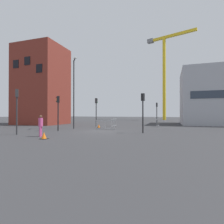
{
  "coord_description": "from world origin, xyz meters",
  "views": [
    {
      "loc": [
        6.89,
        -17.12,
        1.86
      ],
      "look_at": [
        0.0,
        3.7,
        2.03
      ],
      "focal_mm": 28.68,
      "sensor_mm": 36.0,
      "label": 1
    }
  ],
  "objects": [
    {
      "name": "streetlamp_tall",
      "position": [
        -4.27,
        1.93,
        4.82
      ],
      "size": [
        1.13,
        1.33,
        8.34
      ],
      "color": "#232326",
      "rests_on": "ground"
    },
    {
      "name": "brick_building",
      "position": [
        -14.42,
        8.45,
        6.68
      ],
      "size": [
        7.58,
        6.66,
        13.36
      ],
      "color": "maroon",
      "rests_on": "ground"
    },
    {
      "name": "safety_barrier_left_run",
      "position": [
        -0.28,
        2.06,
        0.56
      ],
      "size": [
        2.48,
        0.18,
        1.08
      ],
      "color": "gray",
      "rests_on": "ground"
    },
    {
      "name": "construction_crane",
      "position": [
        5.2,
        36.25,
        15.47
      ],
      "size": [
        13.39,
        5.18,
        24.28
      ],
      "color": "yellow",
      "rests_on": "ground"
    },
    {
      "name": "office_block",
      "position": [
        14.94,
        16.5,
        4.55
      ],
      "size": [
        12.73,
        10.15,
        9.11
      ],
      "color": "#A8AAB2",
      "rests_on": "ground"
    },
    {
      "name": "traffic_light_island",
      "position": [
        -6.0,
        -4.84,
        2.68
      ],
      "size": [
        0.37,
        0.37,
        3.99
      ],
      "color": "#2D2D30",
      "rests_on": "ground"
    },
    {
      "name": "safety_barrier_right_run",
      "position": [
        -0.9,
        7.24,
        0.56
      ],
      "size": [
        0.07,
        2.34,
        1.08
      ],
      "color": "#9EA0A5",
      "rests_on": "ground"
    },
    {
      "name": "traffic_cone_by_barrier",
      "position": [
        -1.88,
        -6.36,
        0.23
      ],
      "size": [
        0.5,
        0.5,
        0.51
      ],
      "color": "black",
      "rests_on": "ground"
    },
    {
      "name": "traffic_light_median",
      "position": [
        -3.08,
        5.95,
        2.68
      ],
      "size": [
        0.37,
        0.37,
        3.99
      ],
      "color": "#232326",
      "rests_on": "ground"
    },
    {
      "name": "traffic_cone_on_verge",
      "position": [
        -1.95,
        4.19,
        0.22
      ],
      "size": [
        0.47,
        0.47,
        0.48
      ],
      "color": "black",
      "rests_on": "ground"
    },
    {
      "name": "traffic_light_corner",
      "position": [
        -4.55,
        -0.86,
        2.5
      ],
      "size": [
        0.38,
        0.36,
        3.7
      ],
      "color": "black",
      "rests_on": "ground"
    },
    {
      "name": "pedestrian_walking",
      "position": [
        -3.03,
        -5.34,
        1.0
      ],
      "size": [
        0.34,
        0.34,
        1.71
      ],
      "color": "#D14C8C",
      "rests_on": "ground"
    },
    {
      "name": "ground",
      "position": [
        0.0,
        0.0,
        0.0
      ],
      "size": [
        160.0,
        160.0,
        0.0
      ],
      "primitive_type": "plane",
      "color": "#333335"
    },
    {
      "name": "safety_barrier_front",
      "position": [
        5.11,
        8.67,
        0.56
      ],
      "size": [
        0.28,
        2.35,
        1.08
      ],
      "color": "gray",
      "rests_on": "ground"
    },
    {
      "name": "traffic_light_near",
      "position": [
        4.36,
        -0.18,
        2.53
      ],
      "size": [
        0.34,
        0.39,
        3.75
      ],
      "color": "black",
      "rests_on": "ground"
    },
    {
      "name": "traffic_light_far",
      "position": [
        4.62,
        13.66,
        2.48
      ],
      "size": [
        0.27,
        0.38,
        3.66
      ],
      "color": "#232326",
      "rests_on": "ground"
    }
  ]
}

